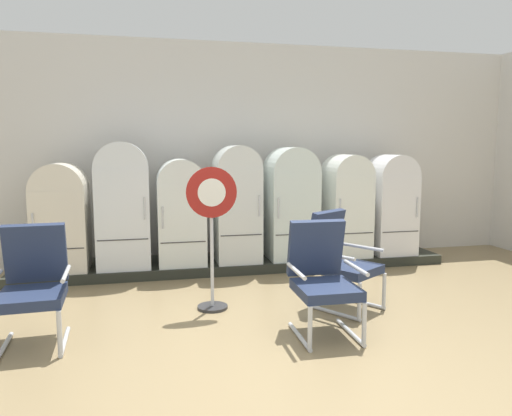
{
  "coord_description": "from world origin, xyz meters",
  "views": [
    {
      "loc": [
        -1.19,
        -3.56,
        1.7
      ],
      "look_at": [
        0.23,
        2.75,
        0.88
      ],
      "focal_mm": 33.85,
      "sensor_mm": 36.0,
      "label": 1
    }
  ],
  "objects_px": {
    "refrigerator_5": "(346,202)",
    "armchair_left": "(33,281)",
    "armchair_center": "(322,275)",
    "refrigerator_1": "(123,201)",
    "sign_stand": "(212,236)",
    "refrigerator_2": "(181,209)",
    "refrigerator_6": "(391,201)",
    "refrigerator_3": "(237,200)",
    "armchair_right": "(339,257)",
    "refrigerator_4": "(291,200)",
    "refrigerator_0": "(61,214)"
  },
  "relations": [
    {
      "from": "refrigerator_5",
      "to": "armchair_left",
      "type": "distance_m",
      "value": 4.35
    },
    {
      "from": "armchair_center",
      "to": "refrigerator_1",
      "type": "bearing_deg",
      "value": 127.47
    },
    {
      "from": "sign_stand",
      "to": "refrigerator_2",
      "type": "bearing_deg",
      "value": 97.39
    },
    {
      "from": "refrigerator_6",
      "to": "armchair_left",
      "type": "height_order",
      "value": "refrigerator_6"
    },
    {
      "from": "refrigerator_3",
      "to": "armchair_right",
      "type": "height_order",
      "value": "refrigerator_3"
    },
    {
      "from": "refrigerator_2",
      "to": "refrigerator_4",
      "type": "xyz_separation_m",
      "value": [
        1.54,
        -0.02,
        0.08
      ]
    },
    {
      "from": "refrigerator_1",
      "to": "refrigerator_3",
      "type": "distance_m",
      "value": 1.51
    },
    {
      "from": "refrigerator_0",
      "to": "armchair_right",
      "type": "xyz_separation_m",
      "value": [
        3.04,
        -1.81,
        -0.3
      ]
    },
    {
      "from": "refrigerator_3",
      "to": "armchair_center",
      "type": "xyz_separation_m",
      "value": [
        0.34,
        -2.44,
        -0.43
      ]
    },
    {
      "from": "refrigerator_0",
      "to": "armchair_right",
      "type": "distance_m",
      "value": 3.55
    },
    {
      "from": "refrigerator_4",
      "to": "armchair_left",
      "type": "xyz_separation_m",
      "value": [
        -2.95,
        -2.11,
        -0.41
      ]
    },
    {
      "from": "refrigerator_4",
      "to": "armchair_right",
      "type": "distance_m",
      "value": 1.86
    },
    {
      "from": "refrigerator_1",
      "to": "refrigerator_6",
      "type": "height_order",
      "value": "refrigerator_1"
    },
    {
      "from": "refrigerator_0",
      "to": "refrigerator_4",
      "type": "xyz_separation_m",
      "value": [
        3.05,
        0.0,
        0.11
      ]
    },
    {
      "from": "refrigerator_2",
      "to": "armchair_center",
      "type": "height_order",
      "value": "refrigerator_2"
    },
    {
      "from": "refrigerator_5",
      "to": "refrigerator_3",
      "type": "bearing_deg",
      "value": -179.93
    },
    {
      "from": "refrigerator_1",
      "to": "armchair_right",
      "type": "height_order",
      "value": "refrigerator_1"
    },
    {
      "from": "refrigerator_4",
      "to": "armchair_right",
      "type": "relative_size",
      "value": 1.53
    },
    {
      "from": "refrigerator_0",
      "to": "refrigerator_5",
      "type": "bearing_deg",
      "value": 0.03
    },
    {
      "from": "refrigerator_2",
      "to": "armchair_right",
      "type": "height_order",
      "value": "refrigerator_2"
    },
    {
      "from": "refrigerator_5",
      "to": "armchair_right",
      "type": "height_order",
      "value": "refrigerator_5"
    },
    {
      "from": "armchair_center",
      "to": "refrigerator_6",
      "type": "bearing_deg",
      "value": 50.74
    },
    {
      "from": "refrigerator_2",
      "to": "armchair_right",
      "type": "bearing_deg",
      "value": -50.08
    },
    {
      "from": "refrigerator_2",
      "to": "refrigerator_5",
      "type": "bearing_deg",
      "value": -0.48
    },
    {
      "from": "refrigerator_1",
      "to": "refrigerator_4",
      "type": "xyz_separation_m",
      "value": [
        2.29,
        0.03,
        -0.04
      ]
    },
    {
      "from": "refrigerator_4",
      "to": "armchair_left",
      "type": "distance_m",
      "value": 3.65
    },
    {
      "from": "armchair_right",
      "to": "refrigerator_4",
      "type": "bearing_deg",
      "value": 89.76
    },
    {
      "from": "refrigerator_0",
      "to": "refrigerator_3",
      "type": "relative_size",
      "value": 0.86
    },
    {
      "from": "refrigerator_3",
      "to": "sign_stand",
      "type": "distance_m",
      "value": 1.69
    },
    {
      "from": "refrigerator_0",
      "to": "sign_stand",
      "type": "distance_m",
      "value": 2.34
    },
    {
      "from": "armchair_left",
      "to": "armchair_right",
      "type": "relative_size",
      "value": 1.0
    },
    {
      "from": "armchair_left",
      "to": "refrigerator_0",
      "type": "bearing_deg",
      "value": 92.7
    },
    {
      "from": "armchair_center",
      "to": "refrigerator_5",
      "type": "bearing_deg",
      "value": 62.45
    },
    {
      "from": "armchair_left",
      "to": "refrigerator_2",
      "type": "bearing_deg",
      "value": 56.36
    },
    {
      "from": "refrigerator_5",
      "to": "sign_stand",
      "type": "height_order",
      "value": "refrigerator_5"
    },
    {
      "from": "refrigerator_0",
      "to": "refrigerator_6",
      "type": "height_order",
      "value": "refrigerator_6"
    },
    {
      "from": "refrigerator_2",
      "to": "armchair_center",
      "type": "bearing_deg",
      "value": -65.91
    },
    {
      "from": "refrigerator_0",
      "to": "refrigerator_1",
      "type": "height_order",
      "value": "refrigerator_1"
    },
    {
      "from": "refrigerator_5",
      "to": "armchair_right",
      "type": "xyz_separation_m",
      "value": [
        -0.84,
        -1.81,
        -0.36
      ]
    },
    {
      "from": "refrigerator_0",
      "to": "refrigerator_2",
      "type": "distance_m",
      "value": 1.51
    },
    {
      "from": "refrigerator_6",
      "to": "sign_stand",
      "type": "height_order",
      "value": "refrigerator_6"
    },
    {
      "from": "refrigerator_1",
      "to": "refrigerator_2",
      "type": "bearing_deg",
      "value": 3.93
    },
    {
      "from": "refrigerator_1",
      "to": "armchair_right",
      "type": "bearing_deg",
      "value": -37.98
    },
    {
      "from": "refrigerator_1",
      "to": "refrigerator_3",
      "type": "bearing_deg",
      "value": 1.12
    },
    {
      "from": "refrigerator_1",
      "to": "refrigerator_2",
      "type": "height_order",
      "value": "refrigerator_1"
    },
    {
      "from": "refrigerator_1",
      "to": "refrigerator_5",
      "type": "distance_m",
      "value": 3.12
    },
    {
      "from": "refrigerator_0",
      "to": "refrigerator_4",
      "type": "height_order",
      "value": "refrigerator_4"
    },
    {
      "from": "refrigerator_0",
      "to": "refrigerator_1",
      "type": "xyz_separation_m",
      "value": [
        0.77,
        -0.03,
        0.15
      ]
    },
    {
      "from": "refrigerator_4",
      "to": "refrigerator_2",
      "type": "bearing_deg",
      "value": 179.3
    },
    {
      "from": "refrigerator_2",
      "to": "refrigerator_6",
      "type": "bearing_deg",
      "value": -0.93
    }
  ]
}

